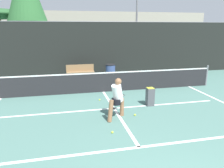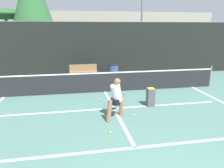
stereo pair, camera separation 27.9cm
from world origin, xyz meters
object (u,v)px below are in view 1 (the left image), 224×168
Objects in this scene: courtside_bench at (80,71)px; trash_bin at (110,71)px; parked_car at (116,60)px; ball_hopper at (150,96)px; player_practicing at (117,97)px.

courtside_bench is 1.97× the size of trash_bin.
parked_car is at bearing 44.37° from courtside_bench.
courtside_bench reaches higher than trash_bin.
courtside_bench is 4.13m from parked_car.
ball_hopper is 0.86× the size of trash_bin.
parked_car reaches higher than courtside_bench.
parked_car reaches higher than ball_hopper.
ball_hopper is at bearing -84.58° from trash_bin.
ball_hopper is at bearing -66.68° from courtside_bench.
player_practicing is at bearing -149.41° from ball_hopper.
player_practicing is 6.10m from trash_bin.
parked_car is (2.16, 8.94, -0.11)m from player_practicing.
courtside_bench is (-2.29, 5.08, 0.10)m from ball_hopper.
courtside_bench is at bearing -134.68° from parked_car.
trash_bin is 0.19× the size of parked_car.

